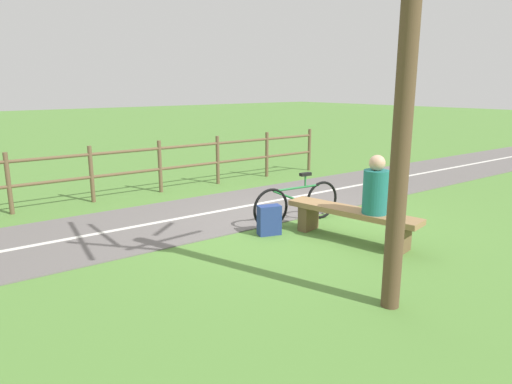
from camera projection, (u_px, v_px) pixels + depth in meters
The scene contains 9 objects.
ground_plane at pixel (292, 222), 7.63m from camera, with size 80.00×80.00×0.00m, color #548438.
paved_path at pixel (4, 251), 6.28m from camera, with size 2.40×36.00×0.02m, color #66605E.
path_centre_line at pixel (4, 251), 6.27m from camera, with size 0.10×32.00×0.00m, color silver.
bench at pixel (352, 218), 6.70m from camera, with size 2.07×0.72×0.47m.
person_seated at pixel (376, 188), 6.36m from camera, with size 0.41×0.41×0.83m.
bicycle at pixel (297, 203), 7.52m from camera, with size 0.28×1.68×0.83m.
backpack at pixel (269, 220), 6.97m from camera, with size 0.31×0.39×0.46m.
fence_roadside at pixel (52, 174), 8.40m from camera, with size 0.66×12.94×1.10m.
tree_mid_field at pixel (408, 81), 4.22m from camera, with size 1.81×1.81×4.61m.
Camera 1 is at (-5.27, 5.10, 2.23)m, focal length 32.27 mm.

